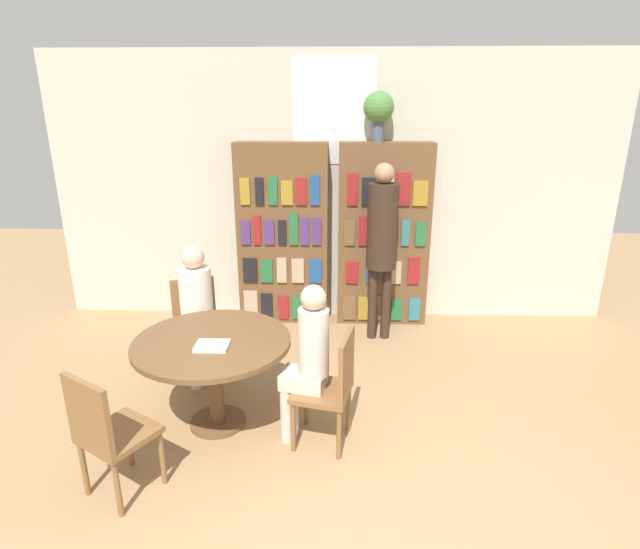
# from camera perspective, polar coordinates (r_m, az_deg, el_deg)

# --- Properties ---
(wall_back) EXTENTS (6.40, 0.07, 3.00)m
(wall_back) POSITION_cam_1_polar(r_m,az_deg,el_deg) (5.77, 1.55, 9.65)
(wall_back) COLOR beige
(wall_back) RESTS_ON ground_plane
(bookshelf_left) EXTENTS (1.02, 0.34, 2.05)m
(bookshelf_left) POSITION_cam_1_polar(r_m,az_deg,el_deg) (5.71, -4.25, 4.54)
(bookshelf_left) COLOR brown
(bookshelf_left) RESTS_ON ground_plane
(bookshelf_right) EXTENTS (1.02, 0.34, 2.05)m
(bookshelf_right) POSITION_cam_1_polar(r_m,az_deg,el_deg) (5.70, 7.23, 4.43)
(bookshelf_right) COLOR brown
(bookshelf_right) RESTS_ON ground_plane
(flower_vase) EXTENTS (0.32, 0.32, 0.51)m
(flower_vase) POSITION_cam_1_polar(r_m,az_deg,el_deg) (5.53, 6.71, 18.23)
(flower_vase) COLOR #475166
(flower_vase) RESTS_ON bookshelf_right
(reading_table) EXTENTS (1.19, 1.19, 0.73)m
(reading_table) POSITION_cam_1_polar(r_m,az_deg,el_deg) (3.93, -12.13, -8.91)
(reading_table) COLOR brown
(reading_table) RESTS_ON ground_plane
(chair_near_camera) EXTENTS (0.55, 0.55, 0.89)m
(chair_near_camera) POSITION_cam_1_polar(r_m,az_deg,el_deg) (3.49, -23.17, -16.05)
(chair_near_camera) COLOR brown
(chair_near_camera) RESTS_ON ground_plane
(chair_left_side) EXTENTS (0.53, 0.53, 0.89)m
(chair_left_side) POSITION_cam_1_polar(r_m,az_deg,el_deg) (4.81, -13.94, -5.26)
(chair_left_side) COLOR brown
(chair_left_side) RESTS_ON ground_plane
(chair_far_side) EXTENTS (0.48, 0.48, 0.89)m
(chair_far_side) POSITION_cam_1_polar(r_m,az_deg,el_deg) (3.69, 1.40, -12.37)
(chair_far_side) COLOR brown
(chair_far_side) RESTS_ON ground_plane
(seated_reader_left) EXTENTS (0.39, 0.42, 1.26)m
(seated_reader_left) POSITION_cam_1_polar(r_m,az_deg,el_deg) (4.57, -13.85, -3.46)
(seated_reader_left) COLOR silver
(seated_reader_left) RESTS_ON ground_plane
(seated_reader_right) EXTENTS (0.37, 0.29, 1.24)m
(seated_reader_right) POSITION_cam_1_polar(r_m,az_deg,el_deg) (3.64, -1.49, -9.39)
(seated_reader_right) COLOR beige
(seated_reader_right) RESTS_ON ground_plane
(librarian_standing) EXTENTS (0.31, 0.58, 1.88)m
(librarian_standing) POSITION_cam_1_polar(r_m,az_deg,el_deg) (5.17, 7.11, 4.65)
(librarian_standing) COLOR #332319
(librarian_standing) RESTS_ON ground_plane
(open_book_on_table) EXTENTS (0.24, 0.18, 0.03)m
(open_book_on_table) POSITION_cam_1_polar(r_m,az_deg,el_deg) (3.74, -12.22, -7.97)
(open_book_on_table) COLOR silver
(open_book_on_table) RESTS_ON reading_table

